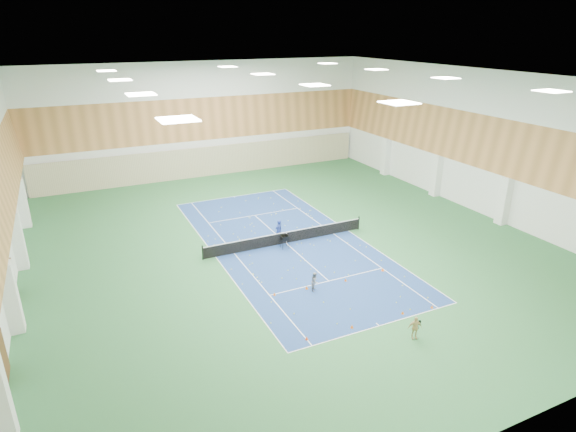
{
  "coord_description": "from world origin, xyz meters",
  "views": [
    {
      "loc": [
        -13.91,
        -29.72,
        15.03
      ],
      "look_at": [
        0.34,
        0.42,
        2.0
      ],
      "focal_mm": 30.0,
      "sensor_mm": 36.0,
      "label": 1
    }
  ],
  "objects": [
    {
      "name": "cone_svc_a",
      "position": [
        -3.84,
        -6.51,
        0.1
      ],
      "size": [
        0.17,
        0.17,
        0.19
      ],
      "primitive_type": "cone",
      "color": "orange",
      "rests_on": "ground"
    },
    {
      "name": "ball_cart",
      "position": [
        -0.46,
        -0.7,
        0.5
      ],
      "size": [
        0.59,
        0.59,
        1.0
      ],
      "primitive_type": null,
      "rotation": [
        0.0,
        0.0,
        -0.02
      ],
      "color": "black",
      "rests_on": "ground"
    },
    {
      "name": "cone_base_a",
      "position": [
        -4.12,
        -11.29,
        0.1
      ],
      "size": [
        0.18,
        0.18,
        0.2
      ],
      "primitive_type": "cone",
      "color": "#FB440D",
      "rests_on": "ground"
    },
    {
      "name": "coach",
      "position": [
        -0.34,
        0.6,
        0.87
      ],
      "size": [
        0.74,
        0.61,
        1.74
      ],
      "primitive_type": "imported",
      "rotation": [
        0.0,
        0.0,
        3.49
      ],
      "color": "#203795",
      "rests_on": "ground"
    },
    {
      "name": "court_surface",
      "position": [
        0.0,
        0.0,
        0.01
      ],
      "size": [
        10.97,
        23.77,
        0.01
      ],
      "primitive_type": "cube",
      "color": "navy",
      "rests_on": "ground"
    },
    {
      "name": "back_curtain",
      "position": [
        0.0,
        19.75,
        1.6
      ],
      "size": [
        35.4,
        0.16,
        3.2
      ],
      "primitive_type": "cube",
      "color": "#C6B793",
      "rests_on": "ground"
    },
    {
      "name": "tennis_balls_scatter",
      "position": [
        0.0,
        0.0,
        0.05
      ],
      "size": [
        10.57,
        22.77,
        0.07
      ],
      "primitive_type": null,
      "color": "#E8F429",
      "rests_on": "ground"
    },
    {
      "name": "cone_base_b",
      "position": [
        -1.44,
        -11.41,
        0.1
      ],
      "size": [
        0.19,
        0.19,
        0.2
      ],
      "primitive_type": "cone",
      "color": "orange",
      "rests_on": "ground"
    },
    {
      "name": "cone_svc_b",
      "position": [
        -1.74,
        -6.68,
        0.11
      ],
      "size": [
        0.2,
        0.2,
        0.22
      ],
      "primitive_type": "cone",
      "color": "orange",
      "rests_on": "ground"
    },
    {
      "name": "child_court",
      "position": [
        -1.32,
        -6.97,
        0.6
      ],
      "size": [
        0.73,
        0.73,
        1.19
      ],
      "primitive_type": "imported",
      "rotation": [
        0.0,
        0.0,
        0.79
      ],
      "color": "gray",
      "rests_on": "ground"
    },
    {
      "name": "door_left_b",
      "position": [
        -17.92,
        0.0,
        1.1
      ],
      "size": [
        0.08,
        1.8,
        2.2
      ],
      "primitive_type": "cube",
      "color": "#593319",
      "rests_on": "ground"
    },
    {
      "name": "ceiling_light_grid",
      "position": [
        0.0,
        0.0,
        11.92
      ],
      "size": [
        21.4,
        25.4,
        0.06
      ],
      "primitive_type": null,
      "color": "white",
      "rests_on": "room_shell"
    },
    {
      "name": "cone_base_d",
      "position": [
        3.79,
        -11.7,
        0.1
      ],
      "size": [
        0.17,
        0.17,
        0.19
      ],
      "primitive_type": "cone",
      "color": "orange",
      "rests_on": "ground"
    },
    {
      "name": "cone_svc_c",
      "position": [
        0.97,
        -6.86,
        0.1
      ],
      "size": [
        0.18,
        0.18,
        0.2
      ],
      "primitive_type": "cone",
      "color": "#D6580B",
      "rests_on": "ground"
    },
    {
      "name": "door_left_a",
      "position": [
        -17.92,
        -8.0,
        1.1
      ],
      "size": [
        0.08,
        1.8,
        2.2
      ],
      "primitive_type": "cube",
      "color": "#593319",
      "rests_on": "ground"
    },
    {
      "name": "wood_cladding",
      "position": [
        0.0,
        0.0,
        8.0
      ],
      "size": [
        36.0,
        40.0,
        8.0
      ],
      "primitive_type": null,
      "color": "#C08047",
      "rests_on": "room_shell"
    },
    {
      "name": "room_shell",
      "position": [
        0.0,
        0.0,
        6.0
      ],
      "size": [
        36.0,
        40.0,
        12.0
      ],
      "primitive_type": null,
      "color": "white",
      "rests_on": "ground"
    },
    {
      "name": "cone_svc_d",
      "position": [
        3.93,
        -6.73,
        0.12
      ],
      "size": [
        0.21,
        0.21,
        0.23
      ],
      "primitive_type": "cone",
      "color": "#FF5C0D",
      "rests_on": "ground"
    },
    {
      "name": "tennis_net",
      "position": [
        0.0,
        0.0,
        0.55
      ],
      "size": [
        12.8,
        0.1,
        1.1
      ],
      "primitive_type": null,
      "color": "black",
      "rests_on": "ground"
    },
    {
      "name": "ground",
      "position": [
        0.0,
        0.0,
        0.0
      ],
      "size": [
        40.0,
        40.0,
        0.0
      ],
      "primitive_type": "plane",
      "color": "#2B6637",
      "rests_on": "ground"
    },
    {
      "name": "cone_base_c",
      "position": [
        1.89,
        -11.47,
        0.1
      ],
      "size": [
        0.18,
        0.18,
        0.19
      ],
      "primitive_type": "cone",
      "color": "orange",
      "rests_on": "ground"
    },
    {
      "name": "child_apron",
      "position": [
        0.98,
        -13.55,
        0.64
      ],
      "size": [
        0.81,
        0.53,
        1.28
      ],
      "primitive_type": "imported",
      "rotation": [
        0.0,
        0.0,
        -0.32
      ],
      "color": "tan",
      "rests_on": "ground"
    }
  ]
}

